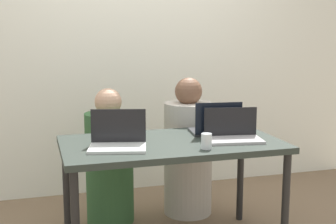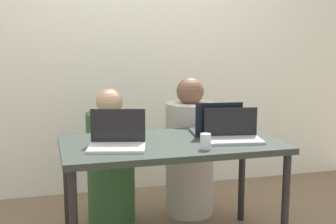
% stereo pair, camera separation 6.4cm
% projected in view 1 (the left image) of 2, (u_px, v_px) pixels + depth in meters
% --- Properties ---
extents(back_wall, '(4.50, 0.10, 2.33)m').
position_uv_depth(back_wall, '(129.00, 64.00, 4.23)').
color(back_wall, silver).
rests_on(back_wall, ground).
extents(desk, '(1.41, 0.77, 0.75)m').
position_uv_depth(desk, '(171.00, 152.00, 3.05)').
color(desk, '#29312B').
rests_on(desk, ground).
extents(person_on_left, '(0.37, 0.37, 1.04)m').
position_uv_depth(person_on_left, '(110.00, 164.00, 3.55)').
color(person_on_left, '#336136').
rests_on(person_on_left, ground).
extents(person_on_right, '(0.39, 0.39, 1.10)m').
position_uv_depth(person_on_right, '(188.00, 154.00, 3.72)').
color(person_on_right, '#B9B4A8').
rests_on(person_on_right, ground).
extents(laptop_front_left, '(0.39, 0.31, 0.23)m').
position_uv_depth(laptop_front_left, '(118.00, 140.00, 2.86)').
color(laptop_front_left, silver).
rests_on(laptop_front_left, desk).
extents(laptop_front_right, '(0.39, 0.27, 0.21)m').
position_uv_depth(laptop_front_right, '(233.00, 133.00, 3.06)').
color(laptop_front_right, '#B6B4B7').
rests_on(laptop_front_right, desk).
extents(laptop_back_right, '(0.35, 0.29, 0.23)m').
position_uv_depth(laptop_back_right, '(215.00, 127.00, 3.24)').
color(laptop_back_right, '#36373B').
rests_on(laptop_back_right, desk).
extents(water_glass_right, '(0.07, 0.07, 0.10)m').
position_uv_depth(water_glass_right, '(206.00, 142.00, 2.83)').
color(water_glass_right, white).
rests_on(water_glass_right, desk).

